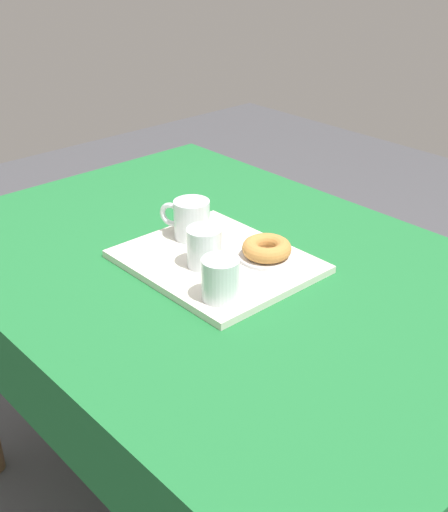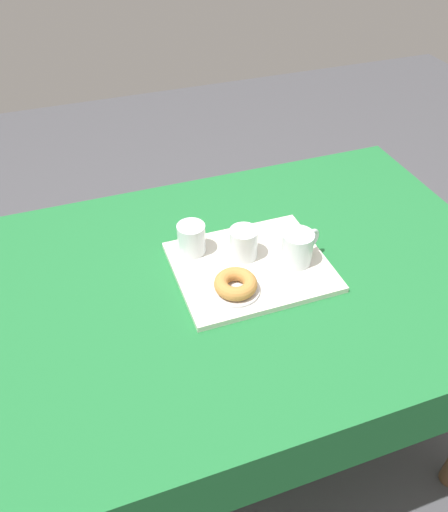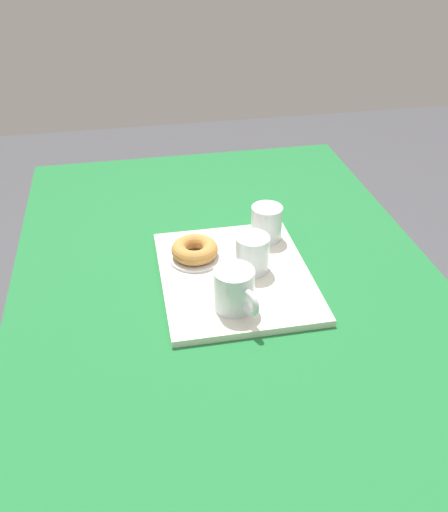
{
  "view_description": "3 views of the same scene",
  "coord_description": "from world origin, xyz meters",
  "views": [
    {
      "loc": [
        -0.92,
        0.83,
        1.44
      ],
      "look_at": [
        -0.0,
        -0.0,
        0.79
      ],
      "focal_mm": 46.7,
      "sensor_mm": 36.0,
      "label": 1
    },
    {
      "loc": [
        -0.38,
        -0.88,
        1.65
      ],
      "look_at": [
        -0.05,
        0.05,
        0.81
      ],
      "focal_mm": 35.9,
      "sensor_mm": 36.0,
      "label": 2
    },
    {
      "loc": [
        0.95,
        -0.19,
        1.48
      ],
      "look_at": [
        -0.05,
        -0.0,
        0.8
      ],
      "focal_mm": 38.71,
      "sensor_mm": 36.0,
      "label": 3
    }
  ],
  "objects": [
    {
      "name": "sugar_donut_left",
      "position": [
        -0.06,
        -0.06,
        0.81
      ],
      "size": [
        0.1,
        0.1,
        0.03
      ],
      "primitive_type": "torus",
      "color": "#BC7F3D",
      "rests_on": "donut_plate_left"
    },
    {
      "name": "water_glass_far",
      "position": [
        0.0,
        0.05,
        0.82
      ],
      "size": [
        0.07,
        0.07,
        0.08
      ],
      "color": "white",
      "rests_on": "serving_tray"
    },
    {
      "name": "serving_tray",
      "position": [
        0.01,
        0.01,
        0.78
      ],
      "size": [
        0.38,
        0.32,
        0.02
      ],
      "primitive_type": "cube",
      "color": "silver",
      "rests_on": "dining_table"
    },
    {
      "name": "water_glass_near",
      "position": [
        -0.12,
        0.11,
        0.82
      ],
      "size": [
        0.07,
        0.07,
        0.08
      ],
      "color": "white",
      "rests_on": "serving_tray"
    },
    {
      "name": "ground_plane",
      "position": [
        0.0,
        0.0,
        0.0
      ],
      "size": [
        6.0,
        6.0,
        0.0
      ],
      "primitive_type": "plane",
      "color": "#47474C"
    },
    {
      "name": "tea_mug_left",
      "position": [
        0.12,
        -0.01,
        0.83
      ],
      "size": [
        0.12,
        0.08,
        0.09
      ],
      "color": "white",
      "rests_on": "serving_tray"
    },
    {
      "name": "dining_table",
      "position": [
        0.0,
        0.0,
        0.67
      ],
      "size": [
        1.34,
        0.93,
        0.77
      ],
      "color": "#1E6B33",
      "rests_on": "ground"
    },
    {
      "name": "donut_plate_left",
      "position": [
        -0.06,
        -0.06,
        0.79
      ],
      "size": [
        0.12,
        0.12,
        0.01
      ],
      "primitive_type": "cylinder",
      "color": "silver",
      "rests_on": "serving_tray"
    }
  ]
}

